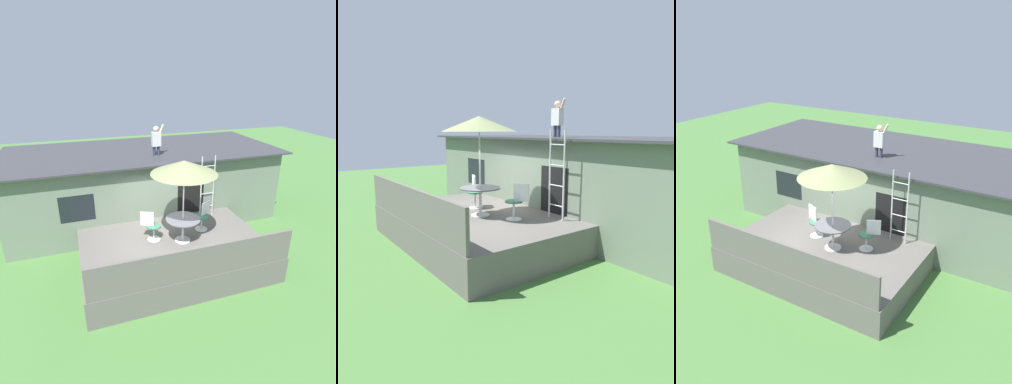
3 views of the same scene
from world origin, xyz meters
TOP-DOWN VIEW (x-y plane):
  - ground_plane at (0.00, 0.00)m, footprint 40.00×40.00m
  - house at (-0.00, 3.60)m, footprint 10.50×4.50m
  - deck at (0.00, 0.00)m, footprint 5.51×3.85m
  - deck_railing at (0.00, -1.87)m, footprint 5.41×0.08m
  - patio_table at (0.29, -0.10)m, footprint 1.04×1.04m
  - patio_umbrella at (0.29, -0.10)m, footprint 1.90×1.90m
  - step_ladder at (1.71, 1.23)m, footprint 0.52×0.04m
  - person_figure at (0.30, 2.62)m, footprint 0.47×0.20m
  - patio_chair_left at (-0.59, 0.26)m, footprint 0.60×0.44m
  - patio_chair_right at (1.19, 0.38)m, footprint 0.58×0.44m

SIDE VIEW (x-z plane):
  - ground_plane at x=0.00m, z-range 0.00..0.00m
  - deck at x=0.00m, z-range 0.00..0.80m
  - deck_railing at x=0.00m, z-range 0.80..1.70m
  - patio_chair_left at x=-0.59m, z-range 0.80..1.72m
  - patio_chair_right at x=1.19m, z-range 0.80..1.72m
  - patio_table at x=0.29m, z-range 1.01..1.76m
  - house at x=0.00m, z-range 0.01..2.80m
  - step_ladder at x=1.71m, z-range 0.80..3.00m
  - patio_umbrella at x=0.29m, z-range 1.88..4.42m
  - person_figure at x=0.30m, z-range 2.85..3.96m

